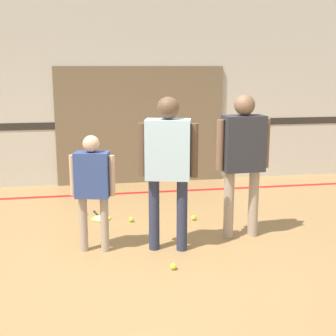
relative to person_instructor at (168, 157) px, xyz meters
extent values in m
plane|color=#A87F4C|center=(-0.20, -0.18, -1.05)|extent=(16.00, 16.00, 0.00)
cube|color=beige|center=(-0.20, 3.19, 0.55)|extent=(16.00, 0.06, 3.20)
cube|color=#2D2823|center=(-0.20, 3.15, -0.02)|extent=(16.00, 0.01, 0.12)
cube|color=#756047|center=(0.07, 3.13, -0.05)|extent=(2.87, 0.05, 2.00)
cube|color=red|center=(-0.20, 2.42, -1.05)|extent=(14.40, 0.10, 0.01)
cylinder|color=#2D334C|center=(-0.15, 0.04, -0.64)|extent=(0.12, 0.12, 0.81)
cylinder|color=#2D334C|center=(0.15, -0.04, -0.64)|extent=(0.12, 0.12, 0.81)
cube|color=silver|center=(0.00, 0.00, 0.09)|extent=(0.53, 0.37, 0.64)
sphere|color=brown|center=(0.00, 0.00, 0.53)|extent=(0.24, 0.24, 0.24)
cylinder|color=brown|center=(-0.27, 0.07, 0.08)|extent=(0.08, 0.08, 0.58)
cylinder|color=brown|center=(0.27, -0.07, 0.08)|extent=(0.08, 0.08, 0.58)
cylinder|color=tan|center=(-0.92, 0.13, -0.74)|extent=(0.09, 0.09, 0.62)
cylinder|color=tan|center=(-0.69, 0.07, -0.74)|extent=(0.09, 0.09, 0.62)
cube|color=#334784|center=(-0.81, 0.10, -0.18)|extent=(0.40, 0.28, 0.49)
sphere|color=#DBAD89|center=(-0.81, 0.10, 0.16)|extent=(0.18, 0.18, 0.18)
cylinder|color=#DBAD89|center=(-1.02, 0.15, -0.19)|extent=(0.06, 0.06, 0.44)
cylinder|color=#DBAD89|center=(-0.60, 0.05, -0.19)|extent=(0.06, 0.06, 0.44)
cylinder|color=tan|center=(1.08, 0.25, -0.64)|extent=(0.12, 0.12, 0.81)
cylinder|color=tan|center=(0.77, 0.24, -0.64)|extent=(0.12, 0.12, 0.81)
cube|color=#2D2D33|center=(0.92, 0.25, 0.09)|extent=(0.48, 0.28, 0.64)
sphere|color=brown|center=(0.92, 0.25, 0.53)|extent=(0.24, 0.24, 0.24)
cylinder|color=brown|center=(1.20, 0.26, 0.08)|extent=(0.08, 0.08, 0.58)
cylinder|color=brown|center=(0.64, 0.23, 0.08)|extent=(0.08, 0.08, 0.58)
torus|color=#C6D838|center=(-0.70, 1.19, -1.04)|extent=(0.32, 0.32, 0.02)
cylinder|color=silver|center=(-0.70, 1.19, -1.04)|extent=(0.22, 0.22, 0.01)
cylinder|color=black|center=(-0.76, 1.41, -1.04)|extent=(0.07, 0.21, 0.02)
sphere|color=black|center=(-0.78, 1.50, -1.04)|extent=(0.03, 0.03, 0.03)
sphere|color=#CCE038|center=(-0.04, -0.53, -1.02)|extent=(0.07, 0.07, 0.07)
sphere|color=#CCE038|center=(-0.92, 1.41, -1.02)|extent=(0.07, 0.07, 0.07)
sphere|color=#CCE038|center=(-0.32, 1.00, -1.02)|extent=(0.07, 0.07, 0.07)
sphere|color=#CCE038|center=(0.51, 0.93, -1.02)|extent=(0.07, 0.07, 0.07)
camera|label=1|loc=(-0.85, -4.84, 0.96)|focal=50.00mm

